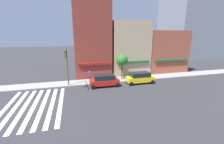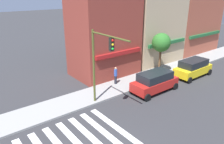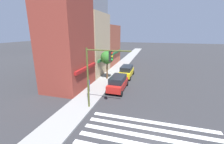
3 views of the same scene
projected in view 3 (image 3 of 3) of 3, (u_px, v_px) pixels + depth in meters
The scene contains 7 objects.
sidewalk_left at pixel (57, 127), 12.39m from camera, with size 120.00×3.00×0.15m.
storefront_row at pixel (90, 41), 26.58m from camera, with size 24.32×5.30×15.84m.
traffic_signal at pixel (97, 69), 14.34m from camera, with size 0.32×4.35×6.27m.
suv_red at pixel (118, 83), 20.24m from camera, with size 4.73×2.12×1.94m.
suv_yellow at pixel (127, 71), 26.07m from camera, with size 4.70×2.12×1.94m.
pedestrian_blue_shirt at pixel (88, 85), 19.33m from camera, with size 0.32×0.32×1.77m.
street_tree at pixel (107, 58), 23.95m from camera, with size 2.08×2.08×4.59m.
Camera 3 is at (-9.07, 0.18, 7.77)m, focal length 24.00 mm.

